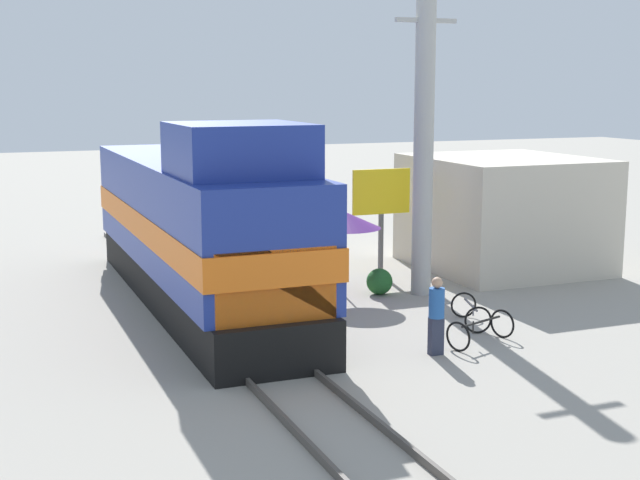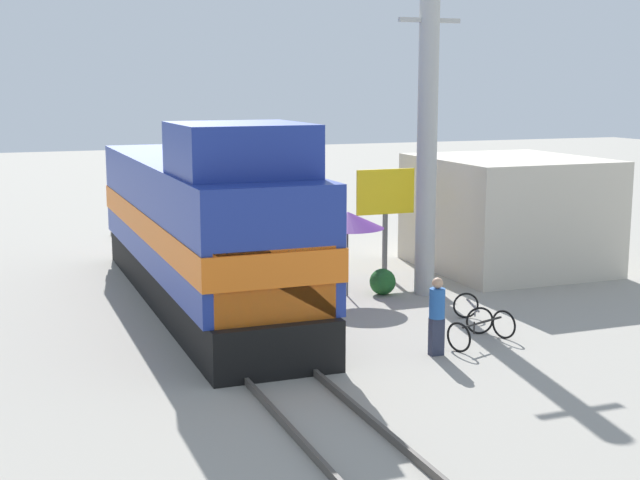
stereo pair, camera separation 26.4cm
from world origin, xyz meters
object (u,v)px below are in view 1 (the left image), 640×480
utility_pole (424,141)px  vendor_umbrella (345,220)px  billboard_sign (381,198)px  bicycle (481,330)px  person_bystander (436,313)px  locomotive (200,229)px  bicycle_spare (471,312)px

utility_pole → vendor_umbrella: utility_pole is taller
utility_pole → billboard_sign: size_ratio=2.60×
vendor_umbrella → bicycle: vendor_umbrella is taller
utility_pole → person_bystander: (-2.40, -5.18, -3.34)m
locomotive → utility_pole: bearing=-7.9°
billboard_sign → bicycle: (-1.10, -7.52, -2.04)m
bicycle → bicycle_spare: bicycle is taller
utility_pole → billboard_sign: utility_pole is taller
billboard_sign → bicycle_spare: bearing=-94.4°
vendor_umbrella → bicycle: (1.01, -5.41, -1.78)m
utility_pole → locomotive: bearing=172.1°
vendor_umbrella → bicycle_spare: vendor_umbrella is taller
locomotive → bicycle: (4.98, -5.74, -1.74)m
vendor_umbrella → bicycle_spare: 4.62m
vendor_umbrella → bicycle: 5.79m
locomotive → bicycle: size_ratio=7.74×
vendor_umbrella → locomotive: bearing=175.4°
person_bystander → bicycle: 1.46m
utility_pole → bicycle: (-1.09, -4.89, -3.92)m
vendor_umbrella → bicycle_spare: bearing=-67.3°
utility_pole → bicycle_spare: (-0.46, -3.41, -3.93)m
bicycle → bicycle_spare: size_ratio=1.09×
billboard_sign → bicycle: bearing=-98.4°
billboard_sign → person_bystander: size_ratio=1.90×
locomotive → person_bystander: locomotive is taller
utility_pole → billboard_sign: 3.23m
utility_pole → person_bystander: bearing=-114.9°
person_bystander → utility_pole: bearing=65.1°
utility_pole → vendor_umbrella: bearing=166.0°
billboard_sign → bicycle_spare: billboard_sign is taller
bicycle_spare → person_bystander: bearing=-120.2°
vendor_umbrella → person_bystander: bearing=-92.9°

